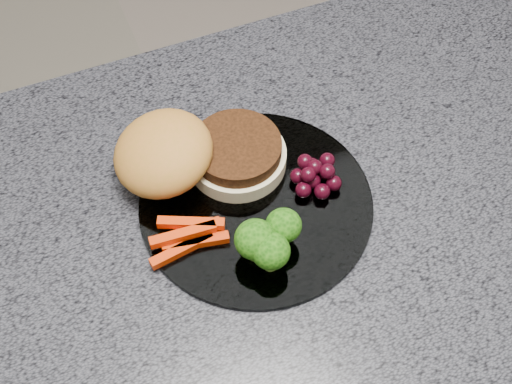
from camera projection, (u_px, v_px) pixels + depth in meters
island_cabinet at (324, 349)px, 1.19m from camera, size 1.20×0.60×0.86m
countertop at (355, 199)px, 0.82m from camera, size 1.20×0.60×0.04m
plate at (256, 204)px, 0.79m from camera, size 0.26×0.26×0.01m
burger at (190, 156)px, 0.79m from camera, size 0.19×0.13×0.06m
carrot_sticks at (188, 236)px, 0.75m from camera, size 0.09×0.05×0.02m
broccoli at (268, 240)px, 0.73m from camera, size 0.08×0.06×0.05m
grape_bunch at (316, 175)px, 0.79m from camera, size 0.06×0.06×0.03m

